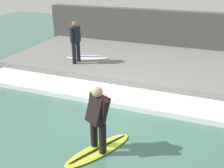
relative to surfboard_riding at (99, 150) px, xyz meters
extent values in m
plane|color=#426B60|center=(1.37, 0.42, -0.03)|extent=(28.00, 28.00, 0.00)
cube|color=slate|center=(5.25, 0.42, 0.15)|extent=(4.40, 10.10, 0.36)
cube|color=#474442|center=(7.70, 0.42, 0.91)|extent=(0.50, 10.61, 1.88)
cube|color=white|center=(2.46, 0.42, 0.05)|extent=(1.18, 9.60, 0.16)
ellipsoid|color=#BFE02D|center=(0.00, 0.00, 0.00)|extent=(1.68, 1.20, 0.06)
ellipsoid|color=black|center=(0.00, 0.00, 0.03)|extent=(1.39, 0.82, 0.01)
cylinder|color=black|center=(-0.07, -0.13, 0.36)|extent=(0.16, 0.16, 0.67)
cylinder|color=black|center=(0.07, 0.13, 0.36)|extent=(0.16, 0.16, 0.67)
cube|color=black|center=(0.00, 0.00, 0.99)|extent=(0.53, 0.52, 0.63)
sphere|color=tan|center=(0.00, 0.00, 1.38)|extent=(0.22, 0.22, 0.22)
cylinder|color=black|center=(-0.11, -0.19, 1.02)|extent=(0.11, 0.18, 0.53)
cylinder|color=black|center=(0.11, 0.19, 1.02)|extent=(0.11, 0.18, 0.53)
cylinder|color=black|center=(4.16, 2.59, 0.72)|extent=(0.15, 0.15, 0.77)
cylinder|color=black|center=(3.88, 2.62, 0.72)|extent=(0.15, 0.15, 0.77)
cube|color=black|center=(4.02, 2.61, 1.38)|extent=(0.38, 0.25, 0.55)
sphere|color=#846047|center=(4.02, 2.61, 1.75)|extent=(0.21, 0.21, 0.21)
cylinder|color=black|center=(4.22, 2.59, 1.41)|extent=(0.10, 0.11, 0.49)
cylinder|color=black|center=(3.82, 2.63, 1.41)|extent=(0.10, 0.11, 0.49)
ellipsoid|color=white|center=(4.63, 2.44, 0.36)|extent=(1.04, 1.73, 0.06)
ellipsoid|color=navy|center=(4.63, 2.44, 0.39)|extent=(0.58, 1.46, 0.01)
camera|label=1|loc=(-4.15, -1.87, 3.57)|focal=42.00mm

